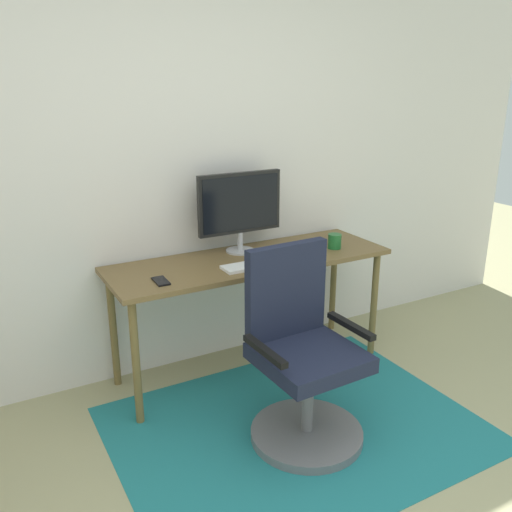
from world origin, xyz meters
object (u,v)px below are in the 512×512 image
Objects in this scene: keyboard at (257,264)px; computer_mouse at (300,253)px; desk at (251,269)px; cell_phone at (161,281)px; office_chair at (302,366)px; monitor at (240,206)px; coffee_cup at (335,241)px.

computer_mouse reaches higher than keyboard.
keyboard reaches higher than desk.
office_chair reaches higher than cell_phone.
desk is 0.64m from cell_phone.
office_chair is (-0.10, -0.87, -0.66)m from monitor.
keyboard is at bearing 0.19° from cell_phone.
keyboard is at bearing -97.44° from monitor.
office_chair reaches higher than desk.
office_chair reaches higher than keyboard.
monitor reaches higher than keyboard.
computer_mouse is 0.28m from coffee_cup.
keyboard is 0.61m from coffee_cup.
monitor reaches higher than coffee_cup.
monitor is 0.55× the size of office_chair.
coffee_cup reaches higher than cell_phone.
desk is 0.33m from computer_mouse.
coffee_cup is at bearing 41.92° from office_chair.
computer_mouse is 0.10× the size of office_chair.
cell_phone is at bearing -168.35° from desk.
coffee_cup is at bearing 4.07° from cell_phone.
desk is at bearing -91.73° from monitor.
desk is at bearing 13.81° from cell_phone.
keyboard reaches higher than cell_phone.
computer_mouse is at bearing -40.79° from monitor.
office_chair is (0.52, -0.60, -0.36)m from cell_phone.
office_chair is at bearing -46.93° from cell_phone.
computer_mouse is 0.83m from office_chair.
office_chair reaches higher than computer_mouse.
monitor is 5.31× the size of computer_mouse.
monitor is 0.66m from coffee_cup.
keyboard is 4.13× the size of computer_mouse.
coffee_cup reaches higher than keyboard.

